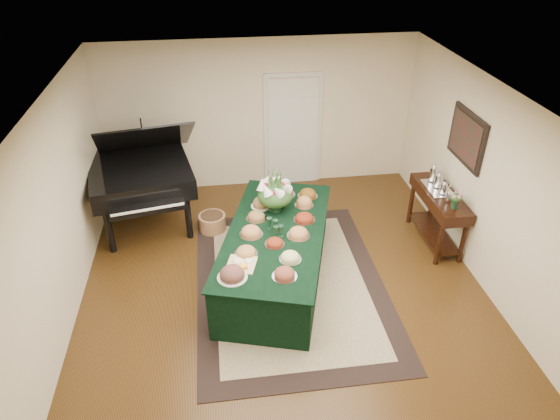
{
  "coord_description": "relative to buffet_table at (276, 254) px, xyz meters",
  "views": [
    {
      "loc": [
        -0.78,
        -5.34,
        4.62
      ],
      "look_at": [
        0.0,
        0.3,
        1.05
      ],
      "focal_mm": 32.0,
      "sensor_mm": 36.0,
      "label": 1
    }
  ],
  "objects": [
    {
      "name": "green_goblets",
      "position": [
        -0.01,
        -0.05,
        0.48
      ],
      "size": [
        0.21,
        0.29,
        0.18
      ],
      "color": "#13301C",
      "rests_on": "buffet_table"
    },
    {
      "name": "food_platters",
      "position": [
        -0.01,
        0.05,
        0.44
      ],
      "size": [
        1.57,
        2.26,
        0.12
      ],
      "color": "silver",
      "rests_on": "buffet_table"
    },
    {
      "name": "buffet_table",
      "position": [
        0.0,
        0.0,
        0.0
      ],
      "size": [
        2.01,
        2.99,
        0.79
      ],
      "color": "black",
      "rests_on": "ground"
    },
    {
      "name": "kitchen_doorway",
      "position": [
        0.67,
        2.79,
        0.62
      ],
      "size": [
        1.05,
        0.07,
        2.1
      ],
      "color": "silver",
      "rests_on": "ground"
    },
    {
      "name": "pink_bouquet",
      "position": [
        2.57,
        0.11,
        0.64
      ],
      "size": [
        0.2,
        0.2,
        0.25
      ],
      "color": "#13301C",
      "rests_on": "mahogany_sideboard"
    },
    {
      "name": "mahogany_sideboard",
      "position": [
        2.57,
        0.55,
        0.28
      ],
      "size": [
        0.45,
        1.35,
        0.87
      ],
      "color": "black",
      "rests_on": "ground"
    },
    {
      "name": "tea_service",
      "position": [
        2.57,
        0.65,
        0.59
      ],
      "size": [
        0.34,
        0.74,
        0.3
      ],
      "color": "silver",
      "rests_on": "mahogany_sideboard"
    },
    {
      "name": "wicker_basket",
      "position": [
        -0.87,
        1.33,
        -0.26
      ],
      "size": [
        0.44,
        0.44,
        0.27
      ],
      "primitive_type": "cylinder",
      "color": "#9B673E",
      "rests_on": "ground"
    },
    {
      "name": "area_rug",
      "position": [
        0.18,
        -0.19,
        -0.39
      ],
      "size": [
        2.6,
        3.64,
        0.01
      ],
      "color": "black",
      "rests_on": "ground"
    },
    {
      "name": "wall_painting",
      "position": [
        2.79,
        0.55,
        1.35
      ],
      "size": [
        0.05,
        0.95,
        0.75
      ],
      "color": "black",
      "rests_on": "ground"
    },
    {
      "name": "grand_piano",
      "position": [
        -1.93,
        1.68,
        0.54
      ],
      "size": [
        1.84,
        2.05,
        1.85
      ],
      "color": "black",
      "rests_on": "ground"
    },
    {
      "name": "ground",
      "position": [
        0.07,
        -0.18,
        -0.4
      ],
      "size": [
        6.0,
        6.0,
        0.0
      ],
      "primitive_type": "plane",
      "color": "black",
      "rests_on": "ground"
    },
    {
      "name": "cutting_board",
      "position": [
        -0.51,
        -0.65,
        0.43
      ],
      "size": [
        0.43,
        0.43,
        0.1
      ],
      "color": "tan",
      "rests_on": "buffet_table"
    },
    {
      "name": "floral_centerpiece",
      "position": [
        0.06,
        0.55,
        0.7
      ],
      "size": [
        0.52,
        0.52,
        0.52
      ],
      "color": "#13301C",
      "rests_on": "buffet_table"
    }
  ]
}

